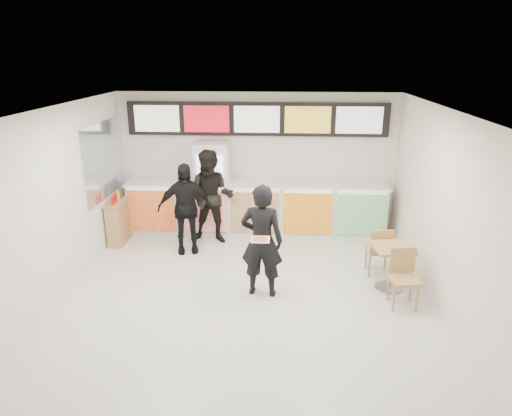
# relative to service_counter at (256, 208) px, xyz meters

# --- Properties ---
(floor) EXTENTS (7.00, 7.00, 0.00)m
(floor) POSITION_rel_service_counter_xyz_m (-0.00, -3.09, -0.57)
(floor) COLOR beige
(floor) RESTS_ON ground
(ceiling) EXTENTS (7.00, 7.00, 0.00)m
(ceiling) POSITION_rel_service_counter_xyz_m (-0.00, -3.09, 2.43)
(ceiling) COLOR white
(ceiling) RESTS_ON wall_back
(wall_back) EXTENTS (6.00, 0.00, 6.00)m
(wall_back) POSITION_rel_service_counter_xyz_m (-0.00, 0.41, 0.93)
(wall_back) COLOR silver
(wall_back) RESTS_ON floor
(wall_left) EXTENTS (0.00, 7.00, 7.00)m
(wall_left) POSITION_rel_service_counter_xyz_m (-3.00, -3.09, 0.93)
(wall_left) COLOR silver
(wall_left) RESTS_ON floor
(wall_right) EXTENTS (0.00, 7.00, 7.00)m
(wall_right) POSITION_rel_service_counter_xyz_m (3.00, -3.09, 0.93)
(wall_right) COLOR silver
(wall_right) RESTS_ON floor
(service_counter) EXTENTS (5.56, 0.77, 1.14)m
(service_counter) POSITION_rel_service_counter_xyz_m (0.00, 0.00, 0.00)
(service_counter) COLOR silver
(service_counter) RESTS_ON floor
(menu_board) EXTENTS (5.50, 0.14, 0.70)m
(menu_board) POSITION_rel_service_counter_xyz_m (0.00, 0.32, 1.88)
(menu_board) COLOR black
(menu_board) RESTS_ON wall_back
(drinks_fridge) EXTENTS (0.70, 0.67, 2.00)m
(drinks_fridge) POSITION_rel_service_counter_xyz_m (-0.93, 0.02, 0.43)
(drinks_fridge) COLOR white
(drinks_fridge) RESTS_ON floor
(mirror_panel) EXTENTS (0.01, 2.00, 1.50)m
(mirror_panel) POSITION_rel_service_counter_xyz_m (-2.99, -0.64, 1.18)
(mirror_panel) COLOR #B2B7BF
(mirror_panel) RESTS_ON wall_left
(customer_main) EXTENTS (0.74, 0.53, 1.87)m
(customer_main) POSITION_rel_service_counter_xyz_m (0.25, -2.65, 0.36)
(customer_main) COLOR black
(customer_main) RESTS_ON floor
(customer_left) EXTENTS (0.99, 0.80, 1.95)m
(customer_left) POSITION_rel_service_counter_xyz_m (-0.88, -0.54, 0.40)
(customer_left) COLOR black
(customer_left) RESTS_ON floor
(customer_mid) EXTENTS (1.13, 0.68, 1.80)m
(customer_mid) POSITION_rel_service_counter_xyz_m (-1.32, -1.04, 0.33)
(customer_mid) COLOR black
(customer_mid) RESTS_ON floor
(pizza_slice) EXTENTS (0.36, 0.36, 0.02)m
(pizza_slice) POSITION_rel_service_counter_xyz_m (0.25, -3.10, 0.58)
(pizza_slice) COLOR beige
(pizza_slice) RESTS_ON customer_main
(cafe_table) EXTENTS (0.70, 1.61, 0.91)m
(cafe_table) POSITION_rel_service_counter_xyz_m (2.38, -2.36, -0.04)
(cafe_table) COLOR tan
(cafe_table) RESTS_ON floor
(condiment_ledge) EXTENTS (0.32, 0.80, 1.06)m
(condiment_ledge) POSITION_rel_service_counter_xyz_m (-2.82, -0.65, -0.12)
(condiment_ledge) COLOR tan
(condiment_ledge) RESTS_ON floor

